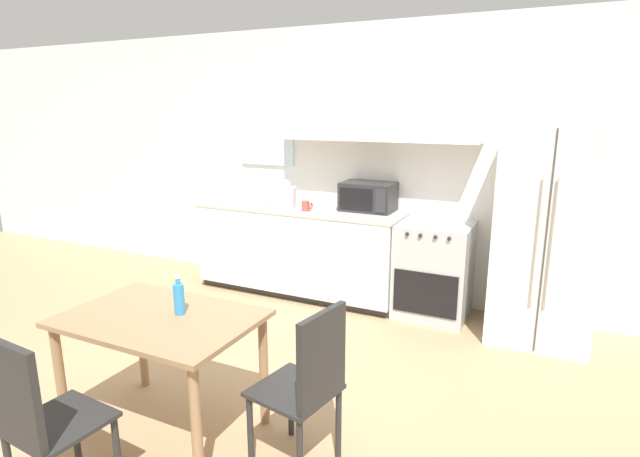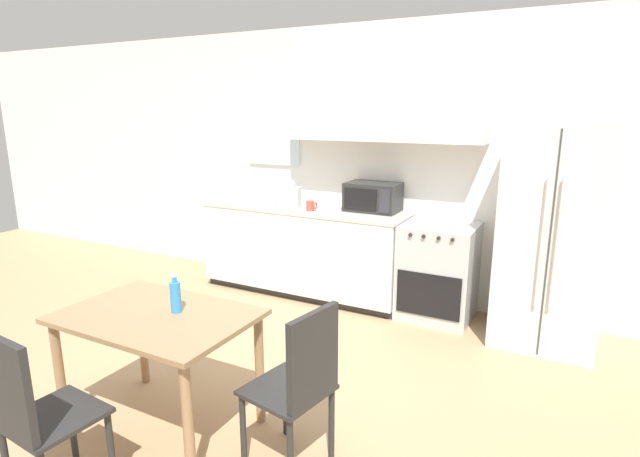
% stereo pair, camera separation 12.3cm
% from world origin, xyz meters
% --- Properties ---
extents(ground_plane, '(12.00, 12.00, 0.00)m').
position_xyz_m(ground_plane, '(0.00, 0.00, 0.00)').
color(ground_plane, tan).
extents(wall_back, '(12.00, 0.38, 2.70)m').
position_xyz_m(wall_back, '(0.03, 2.08, 1.44)').
color(wall_back, silver).
rests_on(wall_back, ground_plane).
extents(kitchen_counter, '(2.16, 0.66, 0.92)m').
position_xyz_m(kitchen_counter, '(-0.51, 1.76, 0.47)').
color(kitchen_counter, '#333333').
rests_on(kitchen_counter, ground_plane).
extents(oven_range, '(0.65, 0.62, 0.88)m').
position_xyz_m(oven_range, '(0.89, 1.77, 0.44)').
color(oven_range, '#B7BABC').
rests_on(oven_range, ground_plane).
extents(refrigerator, '(0.78, 0.77, 1.79)m').
position_xyz_m(refrigerator, '(1.81, 1.71, 0.90)').
color(refrigerator, silver).
rests_on(refrigerator, ground_plane).
extents(kitchen_sink, '(0.62, 0.44, 0.26)m').
position_xyz_m(kitchen_sink, '(-1.06, 1.77, 0.94)').
color(kitchen_sink, '#B7BABC').
rests_on(kitchen_sink, kitchen_counter).
extents(microwave, '(0.51, 0.34, 0.28)m').
position_xyz_m(microwave, '(0.19, 1.88, 1.06)').
color(microwave, '#282828').
rests_on(microwave, kitchen_counter).
extents(coffee_mug, '(0.11, 0.08, 0.10)m').
position_xyz_m(coffee_mug, '(-0.35, 1.60, 0.97)').
color(coffee_mug, '#BF4C3F').
rests_on(coffee_mug, kitchen_counter).
extents(grocery_bag_0, '(0.24, 0.22, 0.29)m').
position_xyz_m(grocery_bag_0, '(-0.59, 1.61, 1.05)').
color(grocery_bag_0, white).
rests_on(grocery_bag_0, kitchen_counter).
extents(dining_table, '(1.11, 0.75, 0.74)m').
position_xyz_m(dining_table, '(-0.14, -0.64, 0.63)').
color(dining_table, '#997551').
rests_on(dining_table, ground_plane).
extents(dining_chair_near, '(0.43, 0.43, 0.93)m').
position_xyz_m(dining_chair_near, '(-0.19, -1.40, 0.54)').
color(dining_chair_near, '#282828').
rests_on(dining_chair_near, ground_plane).
extents(dining_chair_side, '(0.47, 0.47, 0.93)m').
position_xyz_m(dining_chair_side, '(0.79, -0.58, 0.54)').
color(dining_chair_side, '#282828').
rests_on(dining_chair_side, ground_plane).
extents(drink_bottle, '(0.06, 0.06, 0.24)m').
position_xyz_m(drink_bottle, '(-0.05, -0.57, 0.84)').
color(drink_bottle, '#338CD8').
rests_on(drink_bottle, dining_table).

